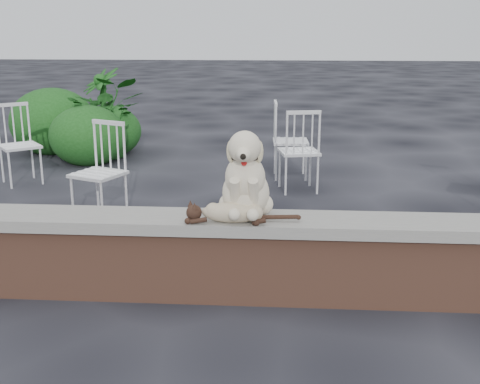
# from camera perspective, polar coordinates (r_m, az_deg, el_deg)

# --- Properties ---
(ground) EXTENTS (60.00, 60.00, 0.00)m
(ground) POSITION_cam_1_polar(r_m,az_deg,el_deg) (4.27, -3.18, -9.76)
(ground) COLOR black
(ground) RESTS_ON ground
(brick_wall) EXTENTS (6.00, 0.30, 0.50)m
(brick_wall) POSITION_cam_1_polar(r_m,az_deg,el_deg) (4.17, -3.23, -6.65)
(brick_wall) COLOR brown
(brick_wall) RESTS_ON ground
(capstone) EXTENTS (6.20, 0.40, 0.08)m
(capstone) POSITION_cam_1_polar(r_m,az_deg,el_deg) (4.07, -3.29, -2.87)
(capstone) COLOR slate
(capstone) RESTS_ON brick_wall
(dog) EXTENTS (0.40, 0.53, 0.61)m
(dog) POSITION_cam_1_polar(r_m,az_deg,el_deg) (3.99, 0.56, 1.95)
(dog) COLOR beige
(dog) RESTS_ON capstone
(cat) EXTENTS (0.88, 0.21, 0.15)m
(cat) POSITION_cam_1_polar(r_m,az_deg,el_deg) (3.91, -0.75, -1.83)
(cat) COLOR tan
(cat) RESTS_ON capstone
(chair_e) EXTENTS (0.59, 0.59, 0.94)m
(chair_e) POSITION_cam_1_polar(r_m,az_deg,el_deg) (7.41, 4.82, 4.93)
(chair_e) COLOR white
(chair_e) RESTS_ON ground
(chair_b) EXTENTS (0.74, 0.74, 0.94)m
(chair_b) POSITION_cam_1_polar(r_m,az_deg,el_deg) (5.90, -13.31, 1.84)
(chair_b) COLOR white
(chair_b) RESTS_ON ground
(chair_a) EXTENTS (0.79, 0.79, 0.94)m
(chair_a) POSITION_cam_1_polar(r_m,az_deg,el_deg) (7.56, -20.17, 4.24)
(chair_a) COLOR white
(chair_a) RESTS_ON ground
(chair_c) EXTENTS (0.66, 0.66, 0.94)m
(chair_c) POSITION_cam_1_polar(r_m,az_deg,el_deg) (6.81, 5.60, 3.98)
(chair_c) COLOR white
(chair_c) RESTS_ON ground
(potted_plant_a) EXTENTS (1.20, 1.09, 1.15)m
(potted_plant_a) POSITION_cam_1_polar(r_m,az_deg,el_deg) (8.75, -12.38, 6.96)
(potted_plant_a) COLOR #154513
(potted_plant_a) RESTS_ON ground
(potted_plant_b) EXTENTS (0.96, 0.96, 1.21)m
(potted_plant_b) POSITION_cam_1_polar(r_m,az_deg,el_deg) (9.47, -12.89, 7.74)
(potted_plant_b) COLOR #154513
(potted_plant_b) RESTS_ON ground
(shrubbery) EXTENTS (1.97, 1.77, 1.00)m
(shrubbery) POSITION_cam_1_polar(r_m,az_deg,el_deg) (9.02, -15.42, 5.89)
(shrubbery) COLOR #154513
(shrubbery) RESTS_ON ground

